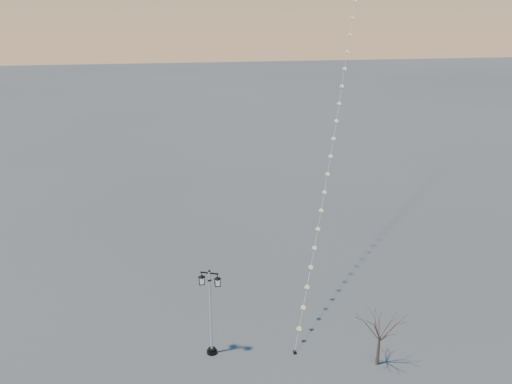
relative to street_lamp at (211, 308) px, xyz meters
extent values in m
plane|color=#474747|center=(2.82, -1.32, -3.09)|extent=(300.00, 300.00, 0.00)
cylinder|color=black|center=(0.00, 0.00, -3.00)|extent=(0.62, 0.62, 0.18)
cylinder|color=black|center=(0.00, 0.00, -2.83)|extent=(0.44, 0.44, 0.15)
cylinder|color=beige|center=(0.00, 0.00, -0.15)|extent=(0.14, 0.14, 5.20)
cylinder|color=black|center=(0.00, 0.00, 1.84)|extent=(0.22, 0.22, 0.07)
cube|color=black|center=(0.00, 0.00, 2.28)|extent=(1.01, 0.44, 0.07)
sphere|color=black|center=(0.00, 0.00, 2.41)|extent=(0.15, 0.15, 0.15)
pyramid|color=black|center=(-0.43, 0.17, 2.11)|extent=(0.49, 0.49, 0.15)
cube|color=beige|center=(-0.43, 0.17, 1.77)|extent=(0.29, 0.29, 0.38)
cube|color=black|center=(-0.43, 0.17, 1.56)|extent=(0.33, 0.33, 0.04)
pyramid|color=black|center=(0.43, -0.17, 2.11)|extent=(0.49, 0.49, 0.15)
cube|color=beige|center=(0.43, -0.17, 1.77)|extent=(0.29, 0.29, 0.38)
cube|color=black|center=(0.43, -0.17, 1.56)|extent=(0.33, 0.33, 0.04)
cone|color=#4F3C32|center=(9.39, -2.40, -2.13)|extent=(0.23, 0.23, 1.90)
cylinder|color=black|center=(4.87, -0.77, -2.99)|extent=(0.20, 0.20, 0.20)
cylinder|color=black|center=(4.87, -0.77, -2.96)|extent=(0.03, 0.03, 0.25)
cone|color=orange|center=(11.78, 14.77, 13.54)|extent=(0.08, 0.08, 0.28)
cylinder|color=white|center=(4.87, -0.77, -2.48)|extent=(0.02, 0.02, 0.80)
camera|label=1|loc=(-1.30, -27.19, 17.00)|focal=38.07mm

